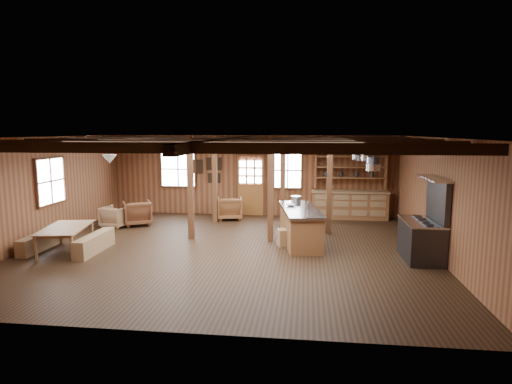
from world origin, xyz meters
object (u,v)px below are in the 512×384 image
kitchen_island (300,226)px  armchair_c (115,217)px  armchair_b (230,208)px  dining_table (67,239)px  commercial_range (424,233)px  armchair_a (137,213)px

kitchen_island → armchair_c: bearing=158.3°
armchair_c → armchair_b: bearing=-141.8°
dining_table → armchair_c: armchair_c is taller
kitchen_island → dining_table: size_ratio=1.51×
kitchen_island → armchair_c: kitchen_island is taller
kitchen_island → armchair_b: bearing=120.7°
kitchen_island → dining_table: bearing=-175.4°
commercial_range → dining_table: bearing=-177.8°
commercial_range → dining_table: 8.56m
armchair_a → armchair_b: bearing=175.4°
kitchen_island → armchair_a: bearing=153.1°
commercial_range → armchair_c: 8.85m
dining_table → armchair_a: size_ratio=2.05×
armchair_a → armchair_b: armchair_a is taller
kitchen_island → armchair_b: size_ratio=3.17×
kitchen_island → armchair_a: 5.39m
armchair_a → dining_table: bearing=50.7°
dining_table → armchair_b: 5.40m
commercial_range → dining_table: commercial_range is taller
kitchen_island → commercial_range: size_ratio=1.36×
armchair_c → armchair_a: bearing=-133.0°
dining_table → armchair_a: (0.56, 3.04, 0.08)m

